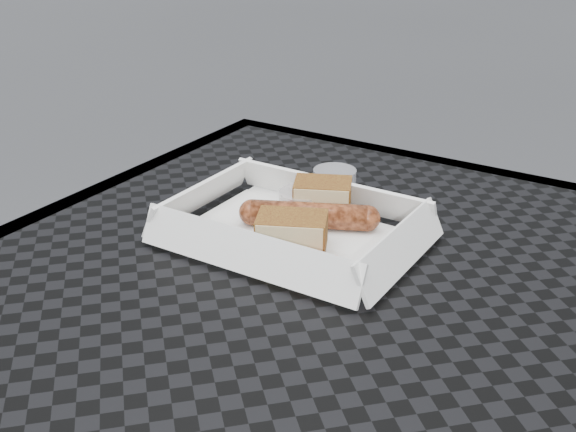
# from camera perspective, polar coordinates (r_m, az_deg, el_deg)

# --- Properties ---
(patio_table) EXTENTS (0.80, 0.80, 0.74)m
(patio_table) POSITION_cam_1_polar(r_m,az_deg,el_deg) (0.66, 5.26, -13.18)
(patio_table) COLOR black
(patio_table) RESTS_ON ground
(food_tray) EXTENTS (0.22, 0.15, 0.00)m
(food_tray) POSITION_cam_1_polar(r_m,az_deg,el_deg) (0.74, 0.41, -1.70)
(food_tray) COLOR white
(food_tray) RESTS_ON patio_table
(bratwurst) EXTENTS (0.14, 0.08, 0.03)m
(bratwurst) POSITION_cam_1_polar(r_m,az_deg,el_deg) (0.75, 1.67, 0.06)
(bratwurst) COLOR brown
(bratwurst) RESTS_ON food_tray
(bread_near) EXTENTS (0.07, 0.06, 0.04)m
(bread_near) POSITION_cam_1_polar(r_m,az_deg,el_deg) (0.78, 2.75, 1.45)
(bread_near) COLOR brown
(bread_near) RESTS_ON food_tray
(bread_far) EXTENTS (0.08, 0.07, 0.03)m
(bread_far) POSITION_cam_1_polar(r_m,az_deg,el_deg) (0.70, 0.31, -1.29)
(bread_far) COLOR brown
(bread_far) RESTS_ON food_tray
(veg_garnish) EXTENTS (0.03, 0.03, 0.00)m
(veg_garnish) POSITION_cam_1_polar(r_m,az_deg,el_deg) (0.67, 2.30, -4.14)
(veg_garnish) COLOR red
(veg_garnish) RESTS_ON food_tray
(napkin) EXTENTS (0.13, 0.13, 0.00)m
(napkin) POSITION_cam_1_polar(r_m,az_deg,el_deg) (0.81, -0.22, 0.80)
(napkin) COLOR white
(napkin) RESTS_ON patio_table
(condiment_cup_sauce) EXTENTS (0.05, 0.05, 0.03)m
(condiment_cup_sauce) POSITION_cam_1_polar(r_m,az_deg,el_deg) (0.78, 1.11, 0.95)
(condiment_cup_sauce) COLOR #97120B
(condiment_cup_sauce) RESTS_ON patio_table
(condiment_cup_empty) EXTENTS (0.05, 0.05, 0.03)m
(condiment_cup_empty) POSITION_cam_1_polar(r_m,az_deg,el_deg) (0.84, 3.70, 2.71)
(condiment_cup_empty) COLOR silver
(condiment_cup_empty) RESTS_ON patio_table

